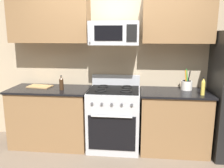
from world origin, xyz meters
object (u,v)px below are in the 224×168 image
at_px(microwave, 114,33).
at_px(utensil_crock, 187,85).
at_px(range_oven, 114,118).
at_px(bottle_oil, 203,87).
at_px(bottle_soy, 61,83).
at_px(cutting_board, 40,86).

bearing_deg(microwave, utensil_crock, 5.55).
relative_size(range_oven, bottle_oil, 4.38).
xyz_separation_m(range_oven, bottle_soy, (-0.78, -0.07, 0.54)).
xyz_separation_m(range_oven, cutting_board, (-1.19, 0.09, 0.44)).
distance_m(range_oven, utensil_crock, 1.20).
bearing_deg(range_oven, utensil_crock, 7.03).
distance_m(microwave, utensil_crock, 1.32).
bearing_deg(utensil_crock, range_oven, -172.97).
relative_size(range_oven, microwave, 1.56).
bearing_deg(bottle_oil, range_oven, 172.78).
height_order(range_oven, microwave, microwave).
relative_size(range_oven, utensil_crock, 3.41).
bearing_deg(cutting_board, microwave, -2.98).
bearing_deg(bottle_oil, microwave, 171.49).
bearing_deg(bottle_oil, cutting_board, 174.19).
relative_size(microwave, bottle_soy, 3.22).
xyz_separation_m(utensil_crock, bottle_soy, (-1.86, -0.20, 0.02)).
distance_m(utensil_crock, bottle_soy, 1.87).
xyz_separation_m(range_oven, utensil_crock, (1.07, 0.13, 0.51)).
height_order(microwave, bottle_soy, microwave).
xyz_separation_m(range_oven, microwave, (-0.00, 0.03, 1.27)).
bearing_deg(range_oven, bottle_soy, -175.15).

